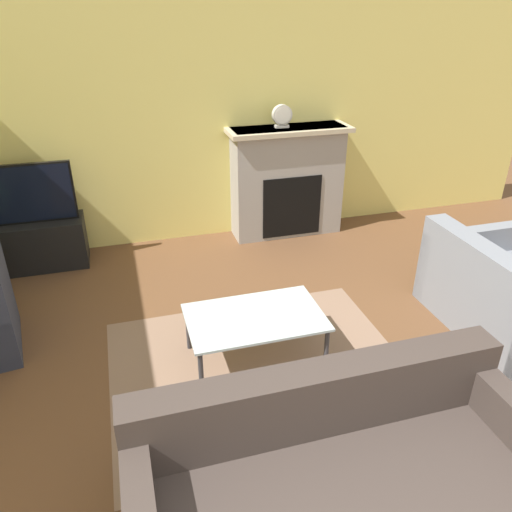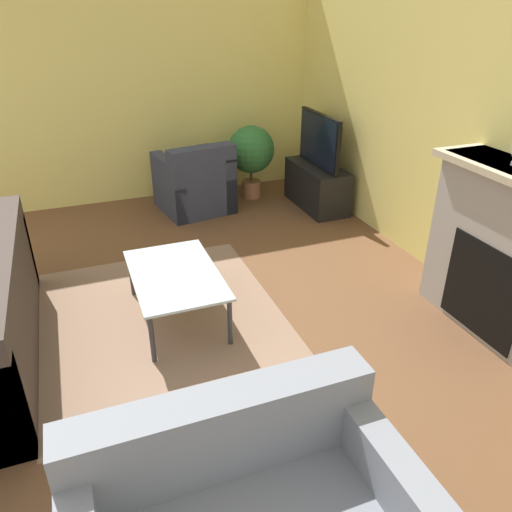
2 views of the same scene
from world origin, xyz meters
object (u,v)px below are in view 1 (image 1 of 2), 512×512
object	(u,v)px
couch_sectional	(339,490)
coffee_table	(255,320)
tv	(27,194)
couch_loveseat	(508,299)
mantel_clock	(282,116)

from	to	relation	value
couch_sectional	coffee_table	world-z (taller)	couch_sectional
tv	couch_sectional	world-z (taller)	tv
couch_loveseat	coffee_table	xyz separation A→B (m)	(-2.14, 0.19, 0.08)
tv	mantel_clock	size ratio (longest dim) A/B	3.62
tv	coffee_table	bearing A→B (deg)	-50.45
couch_sectional	mantel_clock	world-z (taller)	mantel_clock
tv	couch_loveseat	xyz separation A→B (m)	(3.88, -2.29, -0.52)
tv	couch_loveseat	bearing A→B (deg)	-30.54
couch_sectional	mantel_clock	distance (m)	3.94
couch_sectional	mantel_clock	xyz separation A→B (m)	(0.91, 3.67, 1.10)
couch_sectional	couch_loveseat	distance (m)	2.47
couch_loveseat	mantel_clock	world-z (taller)	mantel_clock
tv	mantel_clock	xyz separation A→B (m)	(2.68, 0.10, 0.58)
tv	couch_sectional	xyz separation A→B (m)	(1.77, -3.57, -0.52)
couch_loveseat	mantel_clock	size ratio (longest dim) A/B	5.54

